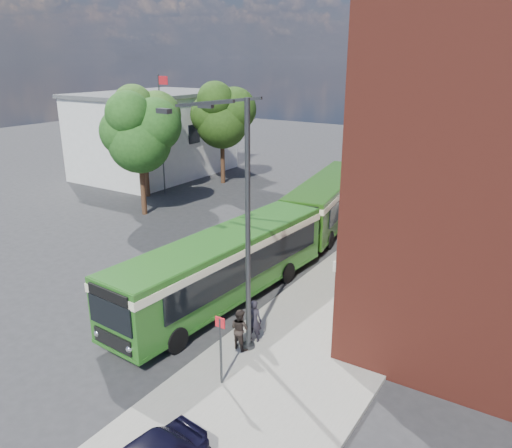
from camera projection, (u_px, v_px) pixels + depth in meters
The scene contains 14 objects.
ground at pixel (176, 295), 22.44m from camera, with size 120.00×120.00×0.00m, color #29292C.
pavement at pixel (386, 267), 25.26m from camera, with size 6.00×48.00×0.15m, color gray.
kerb_line at pixel (331, 256), 26.83m from camera, with size 0.12×48.00×0.01m, color beige.
white_building at pixel (155, 134), 44.85m from camera, with size 9.40×13.40×7.30m.
flagpole at pixel (162, 131), 37.62m from camera, with size 0.95×0.10×9.00m.
street_lamp at pixel (239, 225), 16.86m from camera, with size 2.96×2.38×9.00m.
bus_stop_sign at pixel (221, 346), 15.75m from camera, with size 0.35×0.08×2.52m.
bus_front at pixel (224, 262), 21.38m from camera, with size 3.34×12.27×3.02m.
bus_rear at pixel (329, 197), 31.27m from camera, with size 4.39×11.89×3.02m.
pedestrian_a at pixel (254, 321), 18.33m from camera, with size 0.61×0.40×1.66m, color black.
pedestrian_b at pixel (240, 329), 17.88m from camera, with size 0.75×0.59×1.55m, color black.
tree_left at pixel (139, 132), 32.28m from camera, with size 4.89×4.65×8.26m.
tree_mid at pixel (143, 121), 36.68m from camera, with size 4.98×4.74×8.41m.
tree_right at pixel (222, 115), 40.74m from camera, with size 5.01×4.76×8.45m.
Camera 1 is at (13.90, -15.17, 10.16)m, focal length 35.00 mm.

